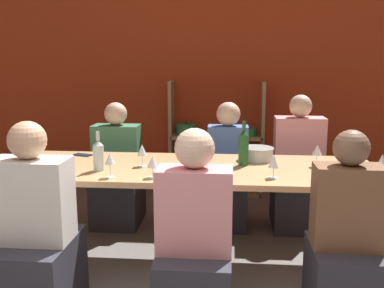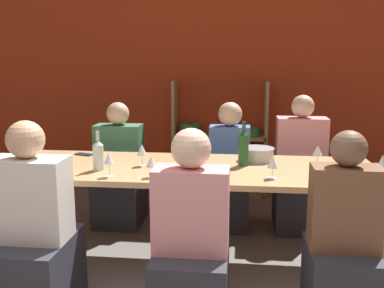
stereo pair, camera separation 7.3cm
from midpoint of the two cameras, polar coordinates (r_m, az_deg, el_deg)
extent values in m
cube|color=#B23819|center=(5.25, 0.89, 8.74)|extent=(8.80, 0.06, 2.70)
cube|color=tan|center=(5.15, -1.77, 0.83)|extent=(0.04, 0.30, 1.29)
cube|color=tan|center=(5.11, 9.71, 0.59)|extent=(0.04, 0.30, 1.29)
cube|color=tan|center=(5.25, 3.86, -6.06)|extent=(1.03, 0.30, 0.04)
cylinder|color=silver|center=(5.22, 3.87, -5.10)|extent=(0.19, 0.19, 0.15)
sphere|color=black|center=(5.20, 3.88, -4.18)|extent=(0.02, 0.02, 0.02)
cylinder|color=#E0561E|center=(5.23, 7.64, -5.47)|extent=(0.19, 0.19, 0.09)
sphere|color=black|center=(5.21, 7.65, -4.86)|extent=(0.02, 0.02, 0.02)
cube|color=tan|center=(5.10, 3.95, 0.91)|extent=(1.03, 0.30, 0.04)
cylinder|color=#338447|center=(5.11, 0.12, 1.88)|extent=(0.23, 0.23, 0.13)
sphere|color=black|center=(5.10, 0.12, 2.72)|extent=(0.02, 0.02, 0.02)
cylinder|color=red|center=(5.09, 3.96, 1.66)|extent=(0.19, 0.19, 0.10)
sphere|color=black|center=(5.08, 3.97, 2.35)|extent=(0.02, 0.02, 0.02)
cylinder|color=#338447|center=(5.09, 7.82, 1.55)|extent=(0.22, 0.22, 0.09)
sphere|color=black|center=(5.08, 7.83, 2.20)|extent=(0.02, 0.02, 0.02)
cube|color=tan|center=(3.31, 0.45, -3.22)|extent=(2.71, 0.93, 0.04)
cube|color=tan|center=(3.44, -22.29, -10.09)|extent=(0.08, 0.08, 0.72)
cube|color=tan|center=(3.19, 23.65, -11.86)|extent=(0.08, 0.08, 0.72)
cube|color=tan|center=(4.09, -17.16, -6.44)|extent=(0.08, 0.08, 0.72)
cube|color=tan|center=(3.88, 20.30, -7.57)|extent=(0.08, 0.08, 0.72)
cylinder|color=#B7BABC|center=(3.53, 8.90, -1.28)|extent=(0.25, 0.25, 0.10)
torus|color=#B7BABC|center=(3.52, 8.92, -0.54)|extent=(0.26, 0.26, 0.01)
cylinder|color=#1E4C23|center=(3.34, 7.18, -0.81)|extent=(0.08, 0.08, 0.23)
cone|color=#1E4C23|center=(3.31, 7.23, 1.42)|extent=(0.08, 0.08, 0.03)
cylinder|color=#1E4C23|center=(3.30, 7.25, 2.31)|extent=(0.03, 0.03, 0.07)
cylinder|color=#B2C6C1|center=(3.25, -11.17, -1.70)|extent=(0.08, 0.08, 0.18)
cone|color=#B2C6C1|center=(3.22, -11.24, 0.17)|extent=(0.08, 0.08, 0.03)
cylinder|color=#B2C6C1|center=(3.22, -11.28, 1.06)|extent=(0.03, 0.03, 0.07)
cylinder|color=#19381E|center=(3.16, 1.27, -1.69)|extent=(0.07, 0.07, 0.20)
cone|color=#19381E|center=(3.13, 1.28, 0.35)|extent=(0.07, 0.07, 0.03)
cylinder|color=#19381E|center=(3.13, 1.29, 1.24)|extent=(0.03, 0.03, 0.07)
cylinder|color=white|center=(3.34, -5.71, -2.75)|extent=(0.07, 0.07, 0.00)
cylinder|color=white|center=(3.33, -5.72, -2.07)|extent=(0.01, 0.01, 0.08)
cone|color=white|center=(3.31, -5.75, -0.71)|extent=(0.07, 0.07, 0.08)
cylinder|color=beige|center=(3.32, -5.74, -1.07)|extent=(0.04, 0.04, 0.03)
cylinder|color=white|center=(3.02, -4.46, -4.19)|extent=(0.07, 0.07, 0.00)
cylinder|color=white|center=(3.01, -4.47, -3.54)|extent=(0.01, 0.01, 0.07)
cone|color=white|center=(2.99, -4.49, -2.24)|extent=(0.07, 0.07, 0.07)
cylinder|color=beige|center=(3.00, -4.48, -2.57)|extent=(0.04, 0.04, 0.03)
cylinder|color=white|center=(3.04, 10.82, -4.25)|extent=(0.07, 0.07, 0.00)
cylinder|color=white|center=(3.03, 10.84, -3.60)|extent=(0.01, 0.01, 0.07)
cone|color=white|center=(3.01, 10.89, -2.17)|extent=(0.07, 0.07, 0.09)
cylinder|color=beige|center=(3.02, 10.88, -2.59)|extent=(0.04, 0.04, 0.04)
cylinder|color=white|center=(3.24, 23.49, -4.04)|extent=(0.07, 0.07, 0.00)
cylinder|color=white|center=(3.23, 23.54, -3.36)|extent=(0.01, 0.01, 0.07)
cone|color=white|center=(3.21, 23.65, -2.00)|extent=(0.07, 0.07, 0.08)
cylinder|color=beige|center=(3.22, 23.62, -2.36)|extent=(0.04, 0.04, 0.03)
cylinder|color=white|center=(3.07, -9.75, -4.07)|extent=(0.06, 0.06, 0.00)
cylinder|color=white|center=(3.06, -9.78, -3.24)|extent=(0.01, 0.01, 0.09)
cone|color=white|center=(3.04, -9.82, -1.78)|extent=(0.07, 0.07, 0.07)
cylinder|color=maroon|center=(3.04, -9.81, -2.10)|extent=(0.04, 0.04, 0.03)
cylinder|color=white|center=(3.42, 16.14, -2.78)|extent=(0.06, 0.06, 0.00)
cylinder|color=white|center=(3.42, 16.18, -2.08)|extent=(0.01, 0.01, 0.08)
cone|color=white|center=(3.40, 16.25, -0.78)|extent=(0.07, 0.07, 0.08)
cylinder|color=beige|center=(3.40, 16.23, -1.09)|extent=(0.04, 0.04, 0.03)
cylinder|color=white|center=(3.68, -19.03, -2.01)|extent=(0.06, 0.06, 0.00)
cylinder|color=white|center=(3.68, -19.07, -1.50)|extent=(0.01, 0.01, 0.06)
cone|color=white|center=(3.66, -19.14, -0.32)|extent=(0.07, 0.07, 0.09)
cylinder|color=white|center=(3.14, -16.04, -4.00)|extent=(0.07, 0.07, 0.00)
cylinder|color=white|center=(3.13, -16.08, -3.33)|extent=(0.01, 0.01, 0.07)
cone|color=white|center=(3.11, -16.16, -1.80)|extent=(0.08, 0.08, 0.10)
cylinder|color=beige|center=(3.12, -16.14, -2.26)|extent=(0.04, 0.04, 0.04)
cube|color=#1E2338|center=(3.79, -12.99, -1.29)|extent=(0.16, 0.11, 0.01)
cube|color=#2D2D38|center=(2.75, 0.69, -17.63)|extent=(0.43, 0.53, 0.45)
cube|color=pink|center=(2.56, 0.71, -8.36)|extent=(0.43, 0.23, 0.49)
sphere|color=beige|center=(2.47, 0.73, -0.55)|extent=(0.22, 0.22, 0.22)
cube|color=#2D2D38|center=(4.28, 13.86, -7.04)|extent=(0.44, 0.55, 0.50)
cube|color=pink|center=(4.16, 14.17, -0.31)|extent=(0.44, 0.24, 0.52)
sphere|color=beige|center=(4.10, 14.40, 4.67)|extent=(0.20, 0.20, 0.20)
cube|color=#2D2D38|center=(2.83, 18.96, -16.96)|extent=(0.38, 0.47, 0.49)
cube|color=brown|center=(2.65, 19.59, -7.67)|extent=(0.38, 0.21, 0.47)
sphere|color=brown|center=(2.57, 20.06, -0.54)|extent=(0.20, 0.20, 0.20)
cube|color=#2D2D38|center=(4.33, -8.59, -6.80)|extent=(0.43, 0.53, 0.47)
cube|color=#3D7551|center=(4.22, -8.77, -0.71)|extent=(0.43, 0.23, 0.47)
sphere|color=beige|center=(4.16, -8.90, 3.84)|extent=(0.21, 0.21, 0.21)
cube|color=#2D2D38|center=(2.97, -18.61, -15.63)|extent=(0.45, 0.56, 0.48)
cube|color=silver|center=(2.80, -19.21, -6.63)|extent=(0.45, 0.25, 0.49)
sphere|color=tan|center=(2.71, -19.67, 0.54)|extent=(0.22, 0.22, 0.22)
cube|color=#2D2D38|center=(4.21, 5.18, -7.46)|extent=(0.36, 0.45, 0.44)
cube|color=#4C70B7|center=(4.09, 5.29, -1.18)|extent=(0.36, 0.20, 0.50)
sphere|color=beige|center=(4.03, 5.38, 3.81)|extent=(0.21, 0.21, 0.21)
camera|label=1|loc=(0.04, -89.38, 0.12)|focal=42.00mm
camera|label=2|loc=(0.04, 90.62, -0.12)|focal=42.00mm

